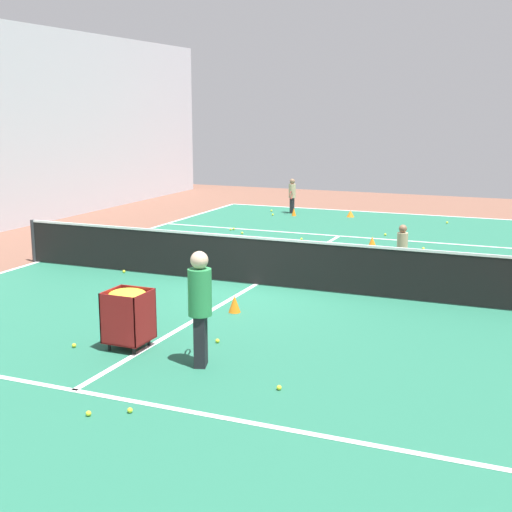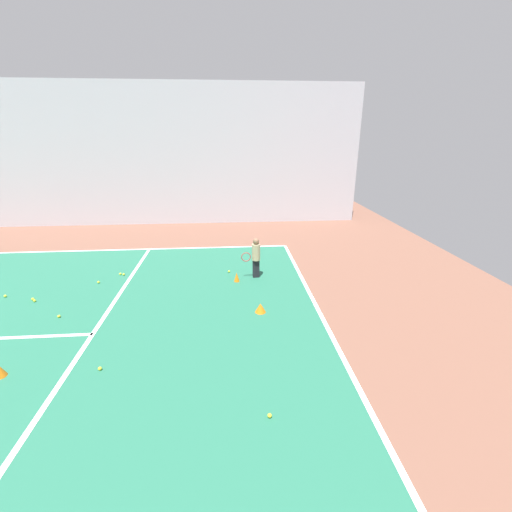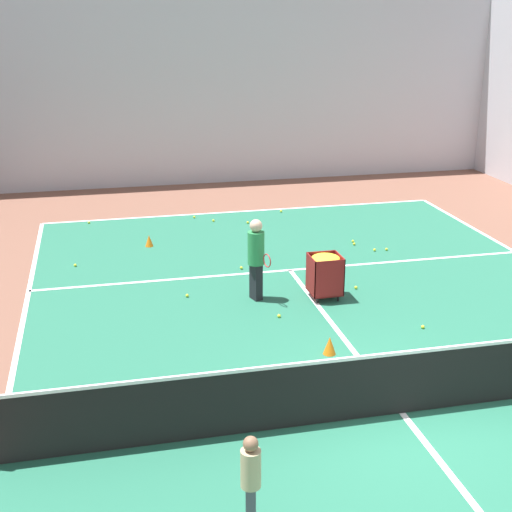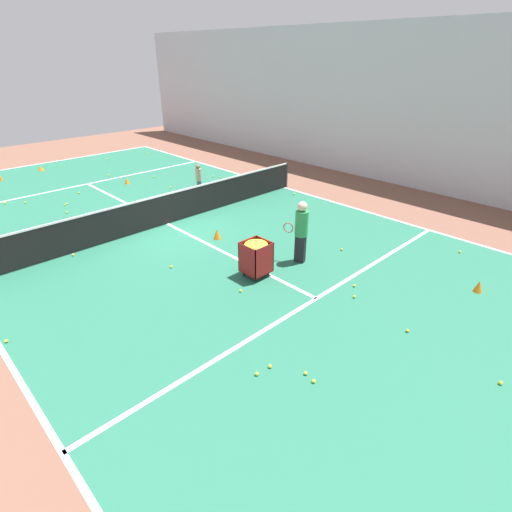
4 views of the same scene
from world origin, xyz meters
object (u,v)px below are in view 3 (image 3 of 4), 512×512
(tennis_net, at_px, (405,382))
(coach_at_net, at_px, (256,254))
(ball_cart, at_px, (325,267))
(child_midcourt, at_px, (251,475))

(tennis_net, distance_m, coach_at_net, 4.93)
(coach_at_net, distance_m, ball_cart, 1.45)
(tennis_net, xyz_separation_m, ball_cart, (0.25, 4.52, 0.14))
(tennis_net, relative_size, coach_at_net, 6.91)
(child_midcourt, bearing_deg, tennis_net, -41.38)
(coach_at_net, relative_size, ball_cart, 1.81)
(child_midcourt, distance_m, ball_cart, 7.02)
(ball_cart, bearing_deg, child_midcourt, -114.97)
(ball_cart, bearing_deg, coach_at_net, 169.38)
(coach_at_net, height_order, child_midcourt, coach_at_net)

